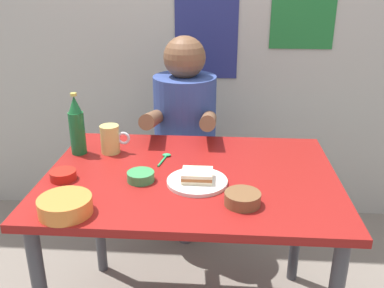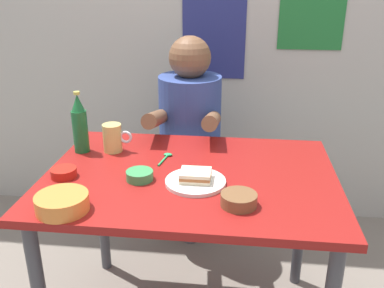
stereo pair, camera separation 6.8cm
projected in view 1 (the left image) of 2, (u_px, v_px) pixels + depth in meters
wall_back at (205, 2)px, 2.38m from camera, size 4.40×0.09×2.60m
dining_table at (191, 195)px, 1.65m from camera, size 1.10×0.80×0.74m
stool at (185, 187)px, 2.35m from camera, size 0.34×0.34×0.45m
person_seated at (185, 116)px, 2.18m from camera, size 0.33×0.56×0.72m
plate_orange at (197, 182)px, 1.53m from camera, size 0.22×0.22×0.01m
sandwich at (197, 175)px, 1.52m from camera, size 0.11×0.09×0.04m
beer_mug at (111, 139)px, 1.78m from camera, size 0.13×0.08×0.12m
beer_bottle at (77, 127)px, 1.75m from camera, size 0.06×0.06×0.26m
dip_bowl_green at (141, 176)px, 1.55m from camera, size 0.10×0.10×0.03m
condiment_bowl_brown at (243, 198)px, 1.39m from camera, size 0.12×0.12×0.04m
soup_bowl_orange at (65, 205)px, 1.33m from camera, size 0.17×0.17×0.05m
sambal_bowl_red at (63, 175)px, 1.56m from camera, size 0.10×0.10×0.03m
spoon at (165, 157)px, 1.74m from camera, size 0.04×0.12×0.01m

